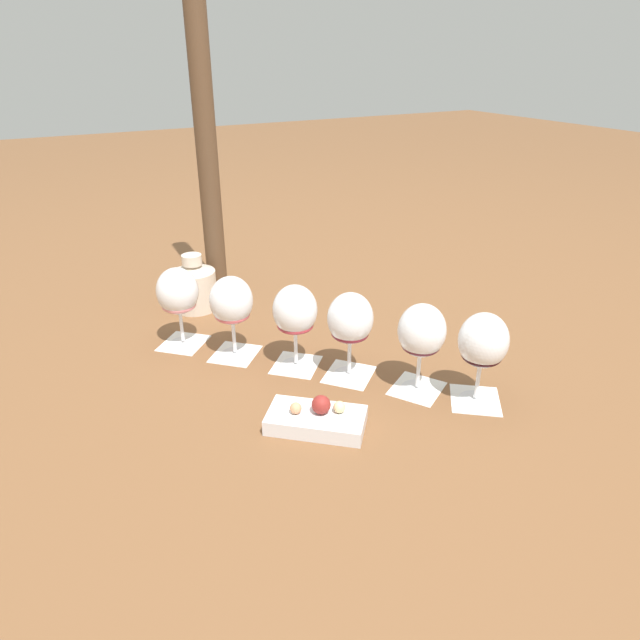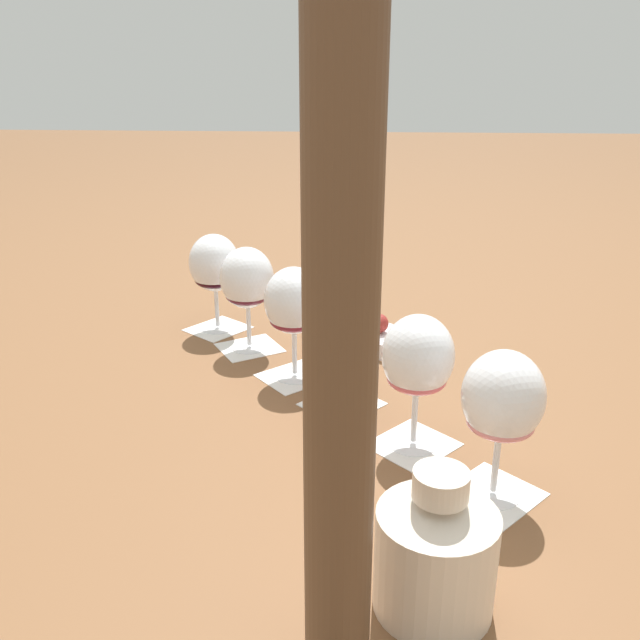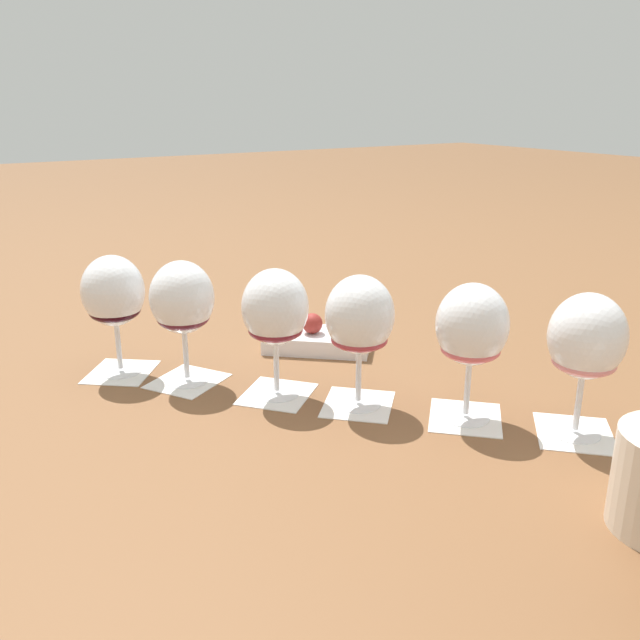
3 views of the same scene
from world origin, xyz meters
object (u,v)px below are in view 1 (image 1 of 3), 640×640
wine_glass_0 (178,294)px  wine_glass_2 (295,313)px  snack_dish (317,419)px  ceramic_vase (194,286)px  wine_glass_4 (422,334)px  wine_glass_5 (483,344)px  wine_glass_3 (350,322)px  umbrella_pole (204,122)px  wine_glass_1 (232,304)px

wine_glass_0 → wine_glass_2: same height
snack_dish → ceramic_vase: bearing=93.0°
wine_glass_4 → wine_glass_5: 0.11m
wine_glass_3 → ceramic_vase: 0.52m
wine_glass_0 → umbrella_pole: bearing=55.4°
wine_glass_3 → snack_dish: wine_glass_3 is taller
wine_glass_0 → wine_glass_3: (0.26, -0.30, -0.00)m
wine_glass_3 → snack_dish: size_ratio=0.95×
wine_glass_2 → wine_glass_3: same height
umbrella_pole → wine_glass_2: bearing=-88.7°
wine_glass_1 → umbrella_pole: (0.09, 0.36, 0.33)m
snack_dish → wine_glass_0: bearing=105.5°
wine_glass_2 → snack_dish: bearing=-106.9°
wine_glass_0 → wine_glass_5: 0.66m
wine_glass_3 → wine_glass_5: (0.17, -0.20, -0.00)m
wine_glass_0 → wine_glass_2: size_ratio=1.00×
wine_glass_3 → umbrella_pole: 0.65m
wine_glass_3 → ceramic_vase: wine_glass_3 is taller
wine_glass_1 → wine_glass_5: bearing=-49.0°
wine_glass_5 → snack_dish: size_ratio=0.95×
umbrella_pole → wine_glass_0: bearing=-124.6°
wine_glass_1 → umbrella_pole: 0.50m
wine_glass_3 → umbrella_pole: (-0.09, 0.56, 0.33)m
wine_glass_0 → snack_dish: size_ratio=0.95×
wine_glass_1 → wine_glass_3: size_ratio=1.00×
wine_glass_4 → umbrella_pole: bearing=105.2°
wine_glass_0 → snack_dish: 0.46m
wine_glass_2 → ceramic_vase: wine_glass_2 is taller
wine_glass_4 → ceramic_vase: size_ratio=1.24×
wine_glass_1 → wine_glass_4: (0.27, -0.31, -0.00)m
wine_glass_0 → wine_glass_4: same height
wine_glass_0 → wine_glass_2: bearing=-49.2°
wine_glass_5 → umbrella_pole: 0.86m
wine_glass_2 → wine_glass_3: 0.12m
wine_glass_0 → wine_glass_4: size_ratio=1.00×
ceramic_vase → wine_glass_5: bearing=-63.1°
wine_glass_3 → wine_glass_5: 0.26m
wine_glass_2 → ceramic_vase: (-0.10, 0.39, -0.06)m
wine_glass_0 → ceramic_vase: 0.21m
ceramic_vase → snack_dish: ceramic_vase is taller
wine_glass_2 → wine_glass_0: bearing=130.8°
wine_glass_5 → snack_dish: 0.34m
wine_glass_4 → ceramic_vase: 0.65m
wine_glass_0 → wine_glass_1: same height
wine_glass_4 → snack_dish: 0.26m
ceramic_vase → snack_dish: (0.03, -0.61, -0.05)m
wine_glass_2 → wine_glass_5: size_ratio=1.00×
wine_glass_0 → wine_glass_3: size_ratio=1.00×
wine_glass_0 → ceramic_vase: size_ratio=1.24×
wine_glass_4 → ceramic_vase: wine_glass_4 is taller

